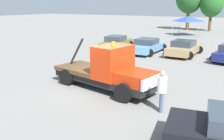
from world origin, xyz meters
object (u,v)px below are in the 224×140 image
(tow_truck, at_px, (109,71))
(person_near_truck, at_px, (162,88))
(parked_car_olive, at_px, (116,43))
(parked_car_skyblue, at_px, (147,46))
(parked_car_tan, at_px, (184,48))
(canopy_tent_blue, at_px, (189,19))
(tree_left, at_px, (212,4))

(tow_truck, height_order, person_near_truck, tow_truck)
(parked_car_olive, bearing_deg, parked_car_skyblue, -102.02)
(person_near_truck, xyz_separation_m, parked_car_tan, (-2.26, 12.25, -0.35))
(parked_car_tan, relative_size, canopy_tent_blue, 1.34)
(parked_car_olive, bearing_deg, canopy_tent_blue, -19.16)
(parked_car_skyblue, distance_m, canopy_tent_blue, 15.37)
(canopy_tent_blue, bearing_deg, tow_truck, -84.96)
(parked_car_olive, relative_size, parked_car_tan, 1.03)
(parked_car_skyblue, height_order, parked_car_tan, same)
(parked_car_skyblue, distance_m, parked_car_tan, 3.22)
(parked_car_skyblue, relative_size, parked_car_tan, 1.03)
(person_near_truck, height_order, parked_car_olive, person_near_truck)
(person_near_truck, bearing_deg, tree_left, -100.33)
(parked_car_olive, bearing_deg, tree_left, -19.12)
(parked_car_skyblue, bearing_deg, parked_car_tan, -79.73)
(parked_car_tan, bearing_deg, person_near_truck, -167.06)
(parked_car_tan, xyz_separation_m, tree_left, (-1.61, 22.35, 3.71))
(tow_truck, height_order, parked_car_skyblue, tow_truck)
(parked_car_skyblue, xyz_separation_m, canopy_tent_blue, (-0.10, 15.28, 1.68))
(person_near_truck, xyz_separation_m, parked_car_skyblue, (-5.44, 11.74, -0.35))
(tow_truck, height_order, parked_car_tan, tow_truck)
(person_near_truck, height_order, tree_left, tree_left)
(person_near_truck, bearing_deg, parked_car_tan, -96.24)
(tow_truck, xyz_separation_m, canopy_tent_blue, (-2.27, 25.73, 1.36))
(parked_car_tan, xyz_separation_m, canopy_tent_blue, (-3.27, 14.77, 1.68))
(parked_car_skyblue, bearing_deg, tow_truck, -167.12)
(parked_car_olive, xyz_separation_m, tree_left, (4.99, 22.53, 3.71))
(parked_car_skyblue, bearing_deg, person_near_truck, -154.00)
(tow_truck, distance_m, canopy_tent_blue, 25.86)
(parked_car_olive, xyz_separation_m, canopy_tent_blue, (3.32, 14.96, 1.68))
(parked_car_tan, bearing_deg, tree_left, 6.59)
(tow_truck, relative_size, parked_car_olive, 1.29)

